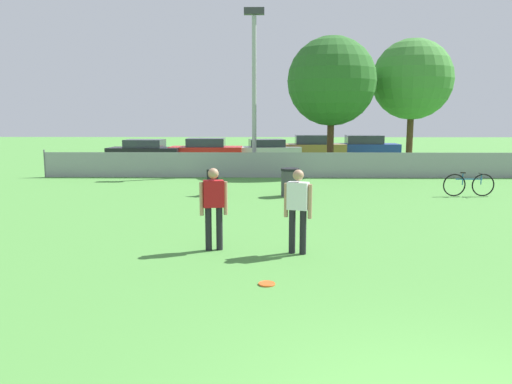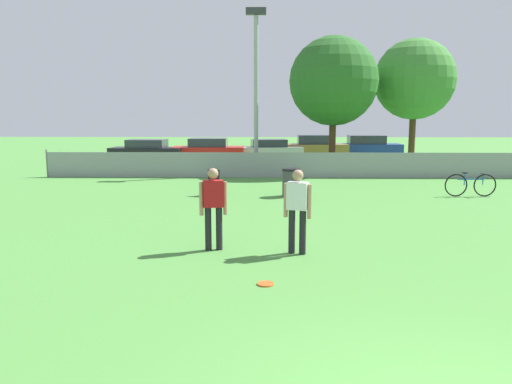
% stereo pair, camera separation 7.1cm
% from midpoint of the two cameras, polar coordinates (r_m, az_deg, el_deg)
% --- Properties ---
extents(fence_backline, '(22.86, 0.07, 1.21)m').
position_cam_midpoint_polar(fence_backline, '(21.88, 5.78, 3.08)').
color(fence_backline, gray).
rests_on(fence_backline, ground_plane).
extents(light_pole, '(0.90, 0.36, 7.38)m').
position_cam_midpoint_polar(light_pole, '(23.00, 0.09, 13.07)').
color(light_pole, '#9E9EA3').
rests_on(light_pole, ground_plane).
extents(tree_near_pole, '(4.13, 4.13, 6.34)m').
position_cam_midpoint_polar(tree_near_pole, '(24.03, 8.95, 12.38)').
color(tree_near_pole, '#4C331E').
rests_on(tree_near_pole, ground_plane).
extents(tree_far_right, '(3.95, 3.95, 6.43)m').
position_cam_midpoint_polar(tree_far_right, '(26.32, 17.75, 12.14)').
color(tree_far_right, '#4C331E').
rests_on(tree_far_right, ground_plane).
extents(player_thrower_red, '(0.55, 0.29, 1.66)m').
position_cam_midpoint_polar(player_thrower_red, '(9.95, -4.69, -1.27)').
color(player_thrower_red, black).
rests_on(player_thrower_red, ground_plane).
extents(player_receiver_white, '(0.53, 0.34, 1.66)m').
position_cam_midpoint_polar(player_receiver_white, '(9.68, 4.97, -1.56)').
color(player_receiver_white, black).
rests_on(player_receiver_white, ground_plane).
extents(frisbee_disc, '(0.27, 0.27, 0.03)m').
position_cam_midpoint_polar(frisbee_disc, '(8.12, 1.35, -10.44)').
color(frisbee_disc, '#E5591E').
rests_on(frisbee_disc, ground_plane).
extents(folding_chair_sideline, '(0.59, 0.59, 0.88)m').
position_cam_midpoint_polar(folding_chair_sideline, '(17.03, -4.50, 1.40)').
color(folding_chair_sideline, '#333338').
rests_on(folding_chair_sideline, ground_plane).
extents(bicycle_sideline, '(1.73, 0.44, 0.82)m').
position_cam_midpoint_polar(bicycle_sideline, '(18.15, 23.41, 0.75)').
color(bicycle_sideline, black).
rests_on(bicycle_sideline, ground_plane).
extents(trash_bin, '(0.62, 0.62, 0.94)m').
position_cam_midpoint_polar(trash_bin, '(16.74, 4.17, 1.12)').
color(trash_bin, '#3F3F44').
rests_on(trash_bin, ground_plane).
extents(parked_car_dark, '(4.27, 1.94, 1.31)m').
position_cam_midpoint_polar(parked_car_dark, '(29.96, -12.27, 4.64)').
color(parked_car_dark, black).
rests_on(parked_car_dark, ground_plane).
extents(parked_car_red, '(4.25, 1.87, 1.37)m').
position_cam_midpoint_polar(parked_car_red, '(29.77, -5.41, 4.81)').
color(parked_car_red, black).
rests_on(parked_car_red, ground_plane).
extents(parked_car_silver, '(4.19, 2.23, 1.27)m').
position_cam_midpoint_polar(parked_car_silver, '(30.43, 1.54, 4.85)').
color(parked_car_silver, black).
rests_on(parked_car_silver, ground_plane).
extents(parked_car_tan, '(4.07, 1.69, 1.50)m').
position_cam_midpoint_polar(parked_car_tan, '(31.42, 6.77, 5.06)').
color(parked_car_tan, black).
rests_on(parked_car_tan, ground_plane).
extents(parked_car_blue, '(4.37, 1.73, 1.45)m').
position_cam_midpoint_polar(parked_car_blue, '(32.67, 12.54, 5.03)').
color(parked_car_blue, black).
rests_on(parked_car_blue, ground_plane).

